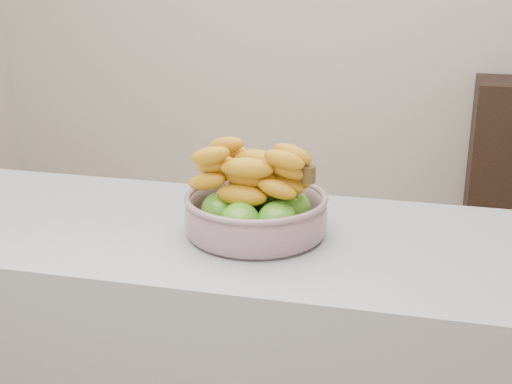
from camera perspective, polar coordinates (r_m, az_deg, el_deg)
fruit_bowl at (r=1.58m, az=-0.03°, el=-1.23°), size 0.32×0.32×0.20m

